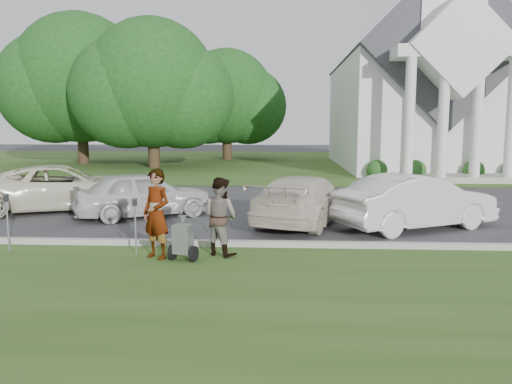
# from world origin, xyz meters

# --- Properties ---
(ground) EXTENTS (120.00, 120.00, 0.00)m
(ground) POSITION_xyz_m (0.00, 0.00, 0.00)
(ground) COLOR #333335
(ground) RESTS_ON ground
(grass_strip) EXTENTS (80.00, 7.00, 0.01)m
(grass_strip) POSITION_xyz_m (0.00, -3.00, 0.01)
(grass_strip) COLOR #2C4919
(grass_strip) RESTS_ON ground
(church_lawn) EXTENTS (80.00, 30.00, 0.01)m
(church_lawn) POSITION_xyz_m (0.00, 27.00, 0.01)
(church_lawn) COLOR #2C4919
(church_lawn) RESTS_ON ground
(curb) EXTENTS (80.00, 0.18, 0.15)m
(curb) POSITION_xyz_m (0.00, 0.55, 0.07)
(curb) COLOR #9E9E93
(curb) RESTS_ON ground
(church) EXTENTS (9.19, 19.00, 24.10)m
(church) POSITION_xyz_m (9.00, 23.11, 5.94)
(church) COLOR white
(church) RESTS_ON ground
(tree_left) EXTENTS (10.63, 8.40, 9.71)m
(tree_left) POSITION_xyz_m (-8.01, 21.99, 5.11)
(tree_left) COLOR #332316
(tree_left) RESTS_ON ground
(tree_far) EXTENTS (11.64, 9.20, 10.73)m
(tree_far) POSITION_xyz_m (-14.01, 24.99, 5.69)
(tree_far) COLOR #332316
(tree_far) RESTS_ON ground
(tree_back) EXTENTS (9.61, 7.60, 8.89)m
(tree_back) POSITION_xyz_m (-4.01, 29.99, 4.73)
(tree_back) COLOR #332316
(tree_back) RESTS_ON ground
(striping_cart) EXTENTS (0.73, 1.19, 1.04)m
(striping_cart) POSITION_xyz_m (-1.54, -0.69, 0.45)
(striping_cart) COLOR black
(striping_cart) RESTS_ON ground
(person_left) EXTENTS (0.83, 0.75, 1.90)m
(person_left) POSITION_xyz_m (-2.12, -0.56, 0.95)
(person_left) COLOR #999999
(person_left) RESTS_ON ground
(person_right) EXTENTS (1.04, 0.99, 1.70)m
(person_right) POSITION_xyz_m (-0.82, -0.20, 0.85)
(person_right) COLOR #999999
(person_right) RESTS_ON ground
(parking_meter_near) EXTENTS (0.09, 0.08, 1.26)m
(parking_meter_near) POSITION_xyz_m (-2.68, -0.24, 0.79)
(parking_meter_near) COLOR #94979C
(parking_meter_near) RESTS_ON ground
(parking_meter_far) EXTENTS (0.09, 0.09, 1.31)m
(parking_meter_far) POSITION_xyz_m (-5.61, -0.11, 0.83)
(parking_meter_far) COLOR #94979C
(parking_meter_far) RESTS_ON ground
(car_a) EXTENTS (5.95, 4.23, 1.50)m
(car_a) POSITION_xyz_m (-6.74, 5.30, 0.75)
(car_a) COLOR silver
(car_a) RESTS_ON ground
(car_b) EXTENTS (4.47, 3.46, 1.42)m
(car_b) POSITION_xyz_m (-3.74, 4.22, 0.71)
(car_b) COLOR silver
(car_b) RESTS_ON ground
(car_c) EXTENTS (3.52, 5.14, 1.38)m
(car_c) POSITION_xyz_m (1.15, 3.50, 0.69)
(car_c) COLOR beige
(car_c) RESTS_ON ground
(car_d) EXTENTS (4.75, 3.44, 1.49)m
(car_d) POSITION_xyz_m (4.15, 2.85, 0.75)
(car_d) COLOR silver
(car_d) RESTS_ON ground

